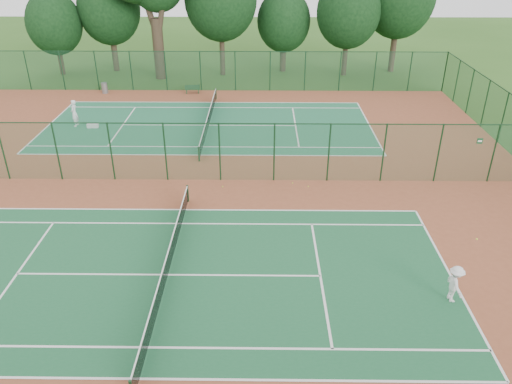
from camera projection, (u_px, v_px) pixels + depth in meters
ground at (194, 180)px, 28.94m from camera, size 120.00×120.00×0.00m
red_pad at (194, 180)px, 28.94m from camera, size 40.00×36.00×0.01m
court_near at (168, 275)px, 20.99m from camera, size 23.77×10.97×0.01m
court_far at (209, 125)px, 36.88m from camera, size 23.77×10.97×0.01m
fence_north at (218, 71)px, 44.02m from camera, size 40.00×0.09×3.50m
fence_divider at (192, 152)px, 28.12m from camera, size 40.00×0.09×3.50m
tennis_net_near at (167, 265)px, 20.74m from camera, size 0.10×12.90×0.97m
tennis_net_far at (209, 118)px, 36.64m from camera, size 0.10×12.90×0.97m
player_near at (455, 284)px, 19.20m from camera, size 0.71×1.08×1.58m
player_far at (74, 113)px, 36.33m from camera, size 0.48×0.72×1.94m
trash_bin at (105, 88)px, 43.87m from camera, size 0.63×0.63×0.93m
bench at (192, 89)px, 43.77m from camera, size 1.34×0.53×0.81m
kit_bag at (93, 126)px, 36.38m from camera, size 0.82×0.34×0.30m
stray_ball_a at (293, 183)px, 28.48m from camera, size 0.07×0.07×0.07m
stray_ball_b at (308, 186)px, 28.10m from camera, size 0.06×0.06×0.06m
stray_ball_c at (223, 187)px, 28.08m from camera, size 0.06×0.06×0.06m
evergreen_row at (228, 73)px, 50.36m from camera, size 39.00×5.00×12.00m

